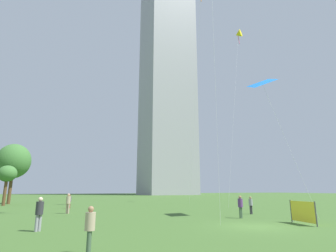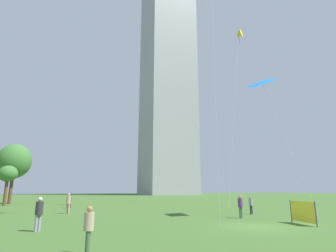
{
  "view_description": "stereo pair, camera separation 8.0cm",
  "coord_description": "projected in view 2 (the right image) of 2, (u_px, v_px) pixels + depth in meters",
  "views": [
    {
      "loc": [
        -11.76,
        -13.91,
        2.2
      ],
      "look_at": [
        -2.43,
        7.95,
        7.72
      ],
      "focal_mm": 29.2,
      "sensor_mm": 36.0,
      "label": 1
    },
    {
      "loc": [
        -11.68,
        -13.94,
        2.2
      ],
      "look_at": [
        -2.43,
        7.95,
        7.72
      ],
      "focal_mm": 29.2,
      "sensor_mm": 36.0,
      "label": 2
    }
  ],
  "objects": [
    {
      "name": "distant_highrise_0",
      "position": [
        168.0,
        72.0,
        125.84
      ],
      "size": [
        22.4,
        18.21,
        109.81
      ],
      "primitive_type": "cube",
      "rotation": [
        0.0,
        0.0,
        0.05
      ],
      "color": "#939399",
      "rests_on": "ground"
    },
    {
      "name": "person_standing_2",
      "position": [
        240.0,
        205.0,
        21.46
      ],
      "size": [
        0.38,
        0.38,
        1.71
      ],
      "rotation": [
        0.0,
        0.0,
        3.51
      ],
      "color": "#3F593F",
      "rests_on": "ground"
    },
    {
      "name": "event_banner",
      "position": [
        303.0,
        212.0,
        17.67
      ],
      "size": [
        0.52,
        2.38,
        1.49
      ],
      "color": "#4C4C4C",
      "rests_on": "ground"
    },
    {
      "name": "person_standing_1",
      "position": [
        251.0,
        204.0,
        24.93
      ],
      "size": [
        0.34,
        0.34,
        1.55
      ],
      "rotation": [
        0.0,
        0.0,
        3.34
      ],
      "color": "#2D2D33",
      "rests_on": "ground"
    },
    {
      "name": "person_standing_4",
      "position": [
        70.0,
        200.0,
        32.69
      ],
      "size": [
        0.35,
        0.35,
        1.59
      ],
      "rotation": [
        0.0,
        0.0,
        2.24
      ],
      "color": "maroon",
      "rests_on": "ground"
    },
    {
      "name": "ground",
      "position": [
        256.0,
        227.0,
        16.44
      ],
      "size": [
        280.0,
        280.0,
        0.0
      ],
      "primitive_type": "plane",
      "color": "#3D6028"
    },
    {
      "name": "park_tree_0",
      "position": [
        8.0,
        174.0,
        38.48
      ],
      "size": [
        2.52,
        2.52,
        5.5
      ],
      "color": "brown",
      "rests_on": "ground"
    },
    {
      "name": "kite_flying_3",
      "position": [
        239.0,
        34.0,
        50.09
      ],
      "size": [
        9.76,
        7.73,
        30.8
      ],
      "color": "silver",
      "rests_on": "ground"
    },
    {
      "name": "park_tree_1",
      "position": [
        14.0,
        161.0,
        43.29
      ],
      "size": [
        5.09,
        5.09,
        9.28
      ],
      "color": "brown",
      "rests_on": "ground"
    },
    {
      "name": "distant_highrise_1",
      "position": [
        168.0,
        116.0,
        138.0
      ],
      "size": [
        17.58,
        15.82,
        77.24
      ],
      "primitive_type": "cube",
      "rotation": [
        0.0,
        0.0,
        0.07
      ],
      "color": "#A8A8AD",
      "rests_on": "ground"
    },
    {
      "name": "kite_flying_0",
      "position": [
        262.0,
        83.0,
        24.24
      ],
      "size": [
        3.7,
        4.26,
        12.25
      ],
      "color": "silver",
      "rests_on": "ground"
    },
    {
      "name": "person_standing_3",
      "position": [
        68.0,
        202.0,
        25.61
      ],
      "size": [
        0.4,
        0.4,
        1.82
      ],
      "rotation": [
        0.0,
        0.0,
        2.46
      ],
      "color": "tan",
      "rests_on": "ground"
    },
    {
      "name": "person_standing_5",
      "position": [
        39.0,
        211.0,
        14.82
      ],
      "size": [
        0.4,
        0.4,
        1.79
      ],
      "rotation": [
        0.0,
        0.0,
        3.69
      ],
      "color": "gray",
      "rests_on": "ground"
    },
    {
      "name": "person_standing_0",
      "position": [
        89.0,
        226.0,
        9.63
      ],
      "size": [
        0.36,
        0.36,
        1.62
      ],
      "rotation": [
        0.0,
        0.0,
        1.33
      ],
      "color": "#3F593F",
      "rests_on": "ground"
    }
  ]
}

